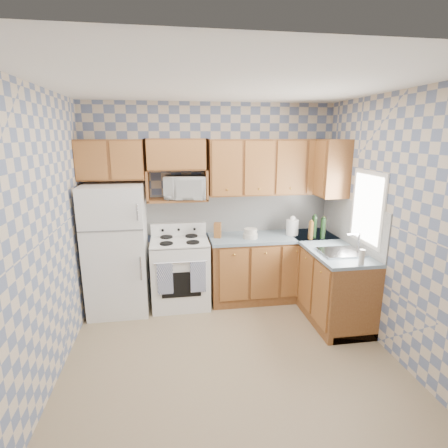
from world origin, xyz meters
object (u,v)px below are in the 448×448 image
Objects in this scene: refrigerator at (117,249)px; microwave at (185,187)px; stove_body at (180,273)px; electric_kettle at (292,227)px.

refrigerator is 1.20m from microwave.
electric_kettle is at bearing 0.47° from stove_body.
refrigerator is at bearing -178.22° from stove_body.
stove_body is 4.20× the size of electric_kettle.
refrigerator is at bearing -179.08° from electric_kettle.
refrigerator reaches higher than stove_body.
stove_body is 1.67m from electric_kettle.
microwave is 2.53× the size of electric_kettle.
refrigerator is 3.10× the size of microwave.
stove_body is 1.66× the size of microwave.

